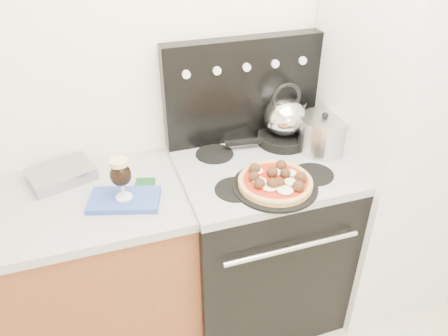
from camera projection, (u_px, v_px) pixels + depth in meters
name	position (u px, v px, depth m)	size (l,w,h in m)	color
room_shell	(375.00, 238.00, 1.09)	(3.52, 3.01, 2.52)	beige
base_cabinet	(30.00, 293.00, 1.98)	(1.45, 0.60, 0.86)	brown
countertop	(3.00, 216.00, 1.74)	(1.48, 0.63, 0.04)	#B1B1B1
stove_body	(258.00, 243.00, 2.25)	(0.76, 0.65, 0.88)	black
cooktop	(262.00, 168.00, 2.00)	(0.76, 0.65, 0.04)	#ADADB2
backguard	(242.00, 90.00, 2.07)	(0.76, 0.08, 0.50)	black
fridge	(396.00, 137.00, 2.14)	(0.64, 0.68, 1.90)	silver
foil_sheet	(61.00, 174.00, 1.91)	(0.26, 0.19, 0.05)	silver
oven_mitt	(125.00, 200.00, 1.78)	(0.28, 0.16, 0.02)	#3350AF
beer_glass	(121.00, 179.00, 1.72)	(0.09, 0.09, 0.18)	black
pizza_pan	(275.00, 186.00, 1.83)	(0.36, 0.36, 0.01)	black
pizza	(275.00, 181.00, 1.82)	(0.31, 0.31, 0.04)	gold
skillet	(283.00, 138.00, 2.15)	(0.25, 0.25, 0.04)	black
tea_kettle	(285.00, 114.00, 2.07)	(0.20, 0.20, 0.22)	silver
stock_pot	(322.00, 135.00, 2.05)	(0.22, 0.22, 0.16)	#B9B9B9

